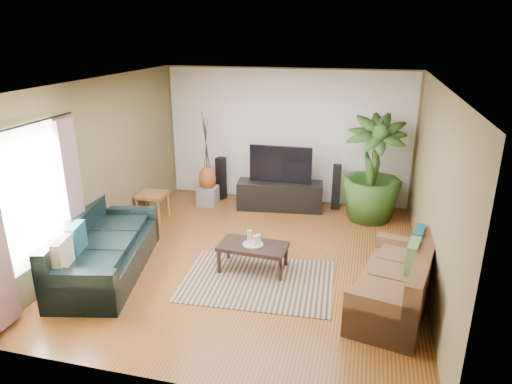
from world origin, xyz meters
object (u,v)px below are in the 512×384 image
(speaker_right, at_px, (336,187))
(pedestal, at_px, (208,196))
(sofa_left, at_px, (106,246))
(sofa_right, at_px, (395,277))
(vase, at_px, (207,179))
(television, at_px, (281,164))
(potted_plant, at_px, (373,169))
(speaker_left, at_px, (221,178))
(tv_stand, at_px, (280,195))
(side_table, at_px, (153,207))
(coffee_table, at_px, (253,257))

(speaker_right, height_order, pedestal, speaker_right)
(sofa_left, height_order, sofa_right, same)
(sofa_left, xyz_separation_m, pedestal, (0.50, 2.96, -0.23))
(sofa_left, xyz_separation_m, vase, (0.50, 2.96, 0.13))
(television, distance_m, vase, 1.52)
(sofa_right, xyz_separation_m, pedestal, (-3.54, 2.87, -0.23))
(potted_plant, distance_m, pedestal, 3.30)
(speaker_left, bearing_deg, tv_stand, 5.38)
(television, height_order, speaker_left, television)
(sofa_right, bearing_deg, tv_stand, -132.71)
(tv_stand, xyz_separation_m, vase, (-1.46, -0.14, 0.28))
(speaker_right, xyz_separation_m, pedestal, (-2.54, -0.42, -0.26))
(speaker_left, height_order, pedestal, speaker_left)
(potted_plant, distance_m, side_table, 4.13)
(television, bearing_deg, sofa_left, -122.22)
(sofa_left, distance_m, speaker_left, 3.44)
(television, xyz_separation_m, potted_plant, (1.74, -0.13, 0.06))
(tv_stand, xyz_separation_m, potted_plant, (1.74, -0.11, 0.70))
(tv_stand, height_order, speaker_left, speaker_left)
(sofa_right, xyz_separation_m, speaker_left, (-3.39, 3.29, 0.02))
(coffee_table, relative_size, vase, 2.02)
(speaker_right, xyz_separation_m, vase, (-2.54, -0.42, 0.11))
(television, xyz_separation_m, side_table, (-2.20, -1.15, -0.65))
(speaker_right, relative_size, potted_plant, 0.46)
(sofa_left, bearing_deg, tv_stand, -44.85)
(coffee_table, bearing_deg, tv_stand, 95.80)
(sofa_left, relative_size, sofa_right, 1.26)
(sofa_left, xyz_separation_m, speaker_right, (3.04, 3.38, 0.03))
(potted_plant, bearing_deg, vase, -179.50)
(television, xyz_separation_m, vase, (-1.46, -0.16, -0.36))
(pedestal, bearing_deg, vase, 0.00)
(sofa_right, relative_size, speaker_left, 2.03)
(tv_stand, height_order, speaker_right, speaker_right)
(sofa_right, distance_m, vase, 4.56)
(sofa_left, distance_m, television, 3.72)
(side_table, bearing_deg, speaker_right, 23.28)
(sofa_right, bearing_deg, potted_plant, -160.63)
(tv_stand, xyz_separation_m, pedestal, (-1.46, -0.14, -0.09))
(sofa_left, distance_m, pedestal, 3.01)
(coffee_table, distance_m, speaker_left, 3.13)
(potted_plant, height_order, vase, potted_plant)
(coffee_table, height_order, speaker_right, speaker_right)
(sofa_right, relative_size, vase, 3.72)
(speaker_right, distance_m, pedestal, 2.59)
(sofa_right, xyz_separation_m, speaker_right, (-1.00, 3.29, 0.03))
(tv_stand, distance_m, pedestal, 1.47)
(sofa_left, relative_size, coffee_table, 2.32)
(pedestal, bearing_deg, speaker_left, 70.25)
(coffee_table, xyz_separation_m, television, (-0.09, 2.53, 0.72))
(sofa_right, relative_size, potted_plant, 0.93)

